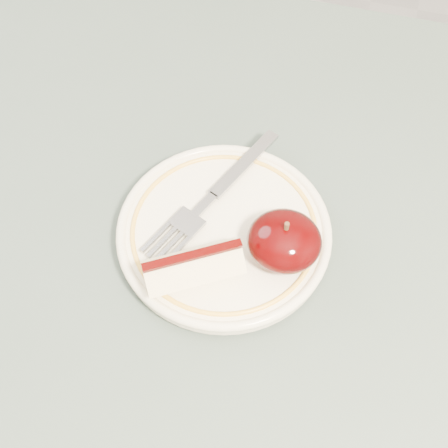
% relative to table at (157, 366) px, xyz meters
% --- Properties ---
extents(table, '(0.90, 0.90, 0.75)m').
position_rel_table_xyz_m(table, '(0.00, 0.00, 0.00)').
color(table, brown).
rests_on(table, ground).
extents(plate, '(0.19, 0.19, 0.02)m').
position_rel_table_xyz_m(plate, '(0.04, 0.10, 0.10)').
color(plate, white).
rests_on(plate, table).
extents(apple_half, '(0.06, 0.06, 0.05)m').
position_rel_table_xyz_m(apple_half, '(0.09, 0.09, 0.13)').
color(apple_half, black).
rests_on(apple_half, plate).
extents(apple_wedge, '(0.09, 0.07, 0.04)m').
position_rel_table_xyz_m(apple_wedge, '(0.03, 0.05, 0.12)').
color(apple_wedge, beige).
rests_on(apple_wedge, plate).
extents(fork, '(0.09, 0.17, 0.00)m').
position_rel_table_xyz_m(fork, '(0.02, 0.13, 0.11)').
color(fork, gray).
rests_on(fork, plate).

